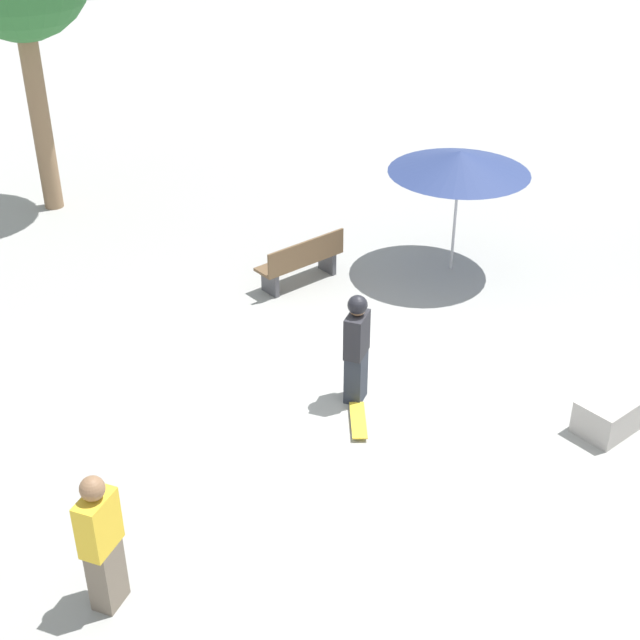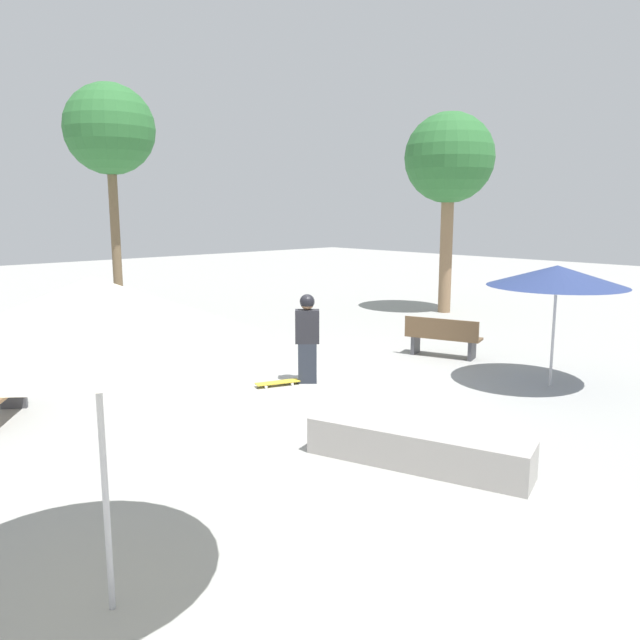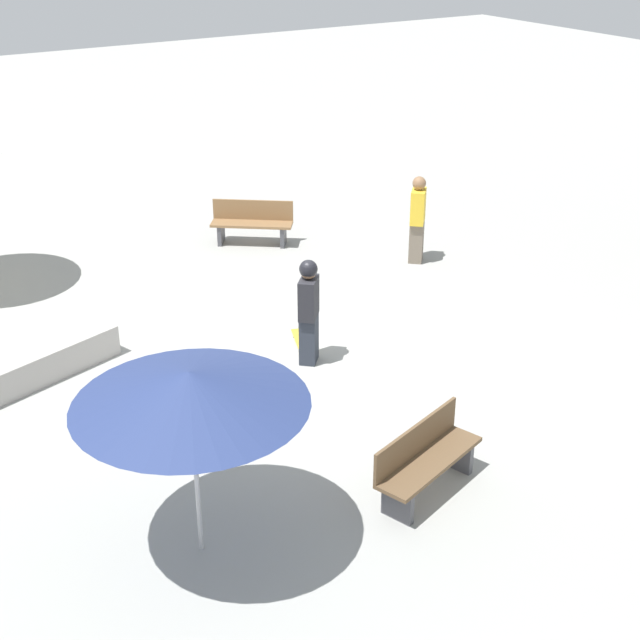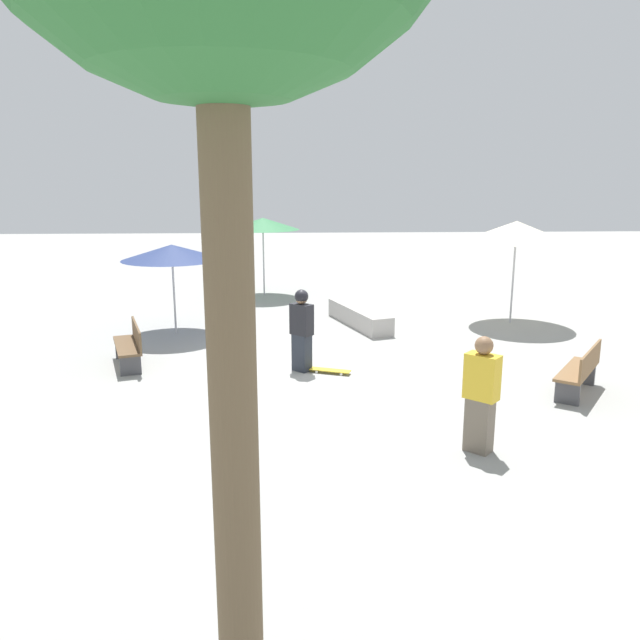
% 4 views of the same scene
% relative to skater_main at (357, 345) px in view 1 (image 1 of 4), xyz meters
% --- Properties ---
extents(ground_plane, '(60.00, 60.00, 0.00)m').
position_rel_skater_main_xyz_m(ground_plane, '(-0.38, -0.23, -0.88)').
color(ground_plane, '#9E9E99').
extents(skater_main, '(0.48, 0.47, 1.62)m').
position_rel_skater_main_xyz_m(skater_main, '(0.00, 0.00, 0.00)').
color(skater_main, '#282D38').
rests_on(skater_main, ground_plane).
extents(skateboard, '(0.82, 0.46, 0.07)m').
position_rel_skater_main_xyz_m(skateboard, '(-0.54, 0.19, -0.82)').
color(skateboard, gold).
rests_on(skateboard, ground_plane).
extents(bench_far, '(0.93, 1.66, 0.85)m').
position_rel_skater_main_xyz_m(bench_far, '(3.44, -0.49, -0.45)').
color(bench_far, '#47474C').
rests_on(bench_far, ground_plane).
extents(shade_umbrella_navy, '(2.38, 2.38, 2.16)m').
position_rel_skater_main_xyz_m(shade_umbrella_navy, '(3.01, -3.15, 1.10)').
color(shade_umbrella_navy, '#B7B7BC').
rests_on(shade_umbrella_navy, ground_plane).
extents(bystander_watching, '(0.50, 0.49, 1.65)m').
position_rel_skater_main_xyz_m(bystander_watching, '(-2.38, 3.79, -0.05)').
color(bystander_watching, '#726656').
rests_on(bystander_watching, ground_plane).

